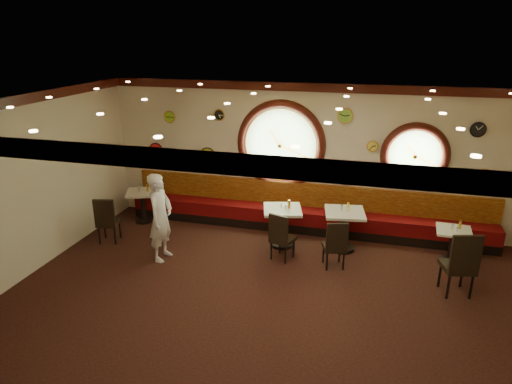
# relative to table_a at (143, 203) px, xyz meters

# --- Properties ---
(floor) EXTENTS (9.00, 6.00, 0.00)m
(floor) POSITION_rel_table_a_xyz_m (3.67, -2.24, -0.47)
(floor) COLOR black
(floor) RESTS_ON ground
(ceiling) EXTENTS (9.00, 6.00, 0.02)m
(ceiling) POSITION_rel_table_a_xyz_m (3.67, -2.24, 2.73)
(ceiling) COLOR gold
(ceiling) RESTS_ON wall_back
(wall_back) EXTENTS (9.00, 0.02, 3.20)m
(wall_back) POSITION_rel_table_a_xyz_m (3.67, 0.76, 1.13)
(wall_back) COLOR beige
(wall_back) RESTS_ON floor
(wall_front) EXTENTS (9.00, 0.02, 3.20)m
(wall_front) POSITION_rel_table_a_xyz_m (3.67, -5.24, 1.13)
(wall_front) COLOR beige
(wall_front) RESTS_ON floor
(wall_left) EXTENTS (0.02, 6.00, 3.20)m
(wall_left) POSITION_rel_table_a_xyz_m (-0.83, -2.24, 1.13)
(wall_left) COLOR beige
(wall_left) RESTS_ON floor
(molding_back) EXTENTS (9.00, 0.10, 0.18)m
(molding_back) POSITION_rel_table_a_xyz_m (3.67, 0.71, 2.64)
(molding_back) COLOR #3A100A
(molding_back) RESTS_ON wall_back
(molding_front) EXTENTS (9.00, 0.10, 0.18)m
(molding_front) POSITION_rel_table_a_xyz_m (3.67, -5.19, 2.64)
(molding_front) COLOR #3A100A
(molding_front) RESTS_ON wall_back
(molding_left) EXTENTS (0.10, 6.00, 0.18)m
(molding_left) POSITION_rel_table_a_xyz_m (-0.78, -2.24, 2.64)
(molding_left) COLOR #3A100A
(molding_left) RESTS_ON wall_back
(banquette_base) EXTENTS (8.00, 0.55, 0.20)m
(banquette_base) POSITION_rel_table_a_xyz_m (3.67, 0.48, -0.37)
(banquette_base) COLOR black
(banquette_base) RESTS_ON floor
(banquette_seat) EXTENTS (8.00, 0.55, 0.30)m
(banquette_seat) POSITION_rel_table_a_xyz_m (3.67, 0.48, -0.12)
(banquette_seat) COLOR #57070A
(banquette_seat) RESTS_ON banquette_base
(banquette_back) EXTENTS (8.00, 0.10, 0.55)m
(banquette_back) POSITION_rel_table_a_xyz_m (3.67, 0.70, 0.28)
(banquette_back) COLOR #641307
(banquette_back) RESTS_ON wall_back
(porthole_left_glass) EXTENTS (1.66, 0.02, 1.66)m
(porthole_left_glass) POSITION_rel_table_a_xyz_m (3.07, 0.75, 1.38)
(porthole_left_glass) COLOR #85AF69
(porthole_left_glass) RESTS_ON wall_back
(porthole_left_frame) EXTENTS (1.98, 0.18, 1.98)m
(porthole_left_frame) POSITION_rel_table_a_xyz_m (3.07, 0.74, 1.38)
(porthole_left_frame) COLOR #3A100A
(porthole_left_frame) RESTS_ON wall_back
(porthole_left_ring) EXTENTS (1.61, 0.03, 1.61)m
(porthole_left_ring) POSITION_rel_table_a_xyz_m (3.07, 0.71, 1.38)
(porthole_left_ring) COLOR gold
(porthole_left_ring) RESTS_ON wall_back
(porthole_right_glass) EXTENTS (1.10, 0.02, 1.10)m
(porthole_right_glass) POSITION_rel_table_a_xyz_m (5.87, 0.75, 1.33)
(porthole_right_glass) COLOR #85AF69
(porthole_right_glass) RESTS_ON wall_back
(porthole_right_frame) EXTENTS (1.38, 0.18, 1.38)m
(porthole_right_frame) POSITION_rel_table_a_xyz_m (5.87, 0.74, 1.33)
(porthole_right_frame) COLOR #3A100A
(porthole_right_frame) RESTS_ON wall_back
(porthole_right_ring) EXTENTS (1.09, 0.03, 1.09)m
(porthole_right_ring) POSITION_rel_table_a_xyz_m (5.87, 0.71, 1.33)
(porthole_right_ring) COLOR gold
(porthole_right_ring) RESTS_ON wall_back
(wall_clock_0) EXTENTS (0.24, 0.03, 0.24)m
(wall_clock_0) POSITION_rel_table_a_xyz_m (4.52, 0.72, 0.73)
(wall_clock_0) COLOR red
(wall_clock_0) RESTS_ON wall_back
(wall_clock_1) EXTENTS (0.34, 0.03, 0.34)m
(wall_clock_1) POSITION_rel_table_a_xyz_m (7.22, 0.72, 0.98)
(wall_clock_1) COLOR silver
(wall_clock_1) RESTS_ON wall_back
(wall_clock_2) EXTENTS (0.32, 0.03, 0.32)m
(wall_clock_2) POSITION_rel_table_a_xyz_m (0.07, 0.72, 1.08)
(wall_clock_2) COLOR red
(wall_clock_2) RESTS_ON wall_back
(wall_clock_3) EXTENTS (0.36, 0.03, 0.36)m
(wall_clock_3) POSITION_rel_table_a_xyz_m (1.37, 0.72, 1.03)
(wall_clock_3) COLOR gold
(wall_clock_3) RESTS_ON wall_back
(wall_clock_4) EXTENTS (0.24, 0.03, 0.24)m
(wall_clock_4) POSITION_rel_table_a_xyz_m (1.67, 0.72, 1.98)
(wall_clock_4) COLOR black
(wall_clock_4) RESTS_ON wall_back
(wall_clock_5) EXTENTS (0.26, 0.03, 0.26)m
(wall_clock_5) POSITION_rel_table_a_xyz_m (0.47, 0.72, 1.88)
(wall_clock_5) COLOR #8CCC28
(wall_clock_5) RESTS_ON wall_back
(wall_clock_6) EXTENTS (0.22, 0.03, 0.22)m
(wall_clock_6) POSITION_rel_table_a_xyz_m (5.02, 0.72, 1.48)
(wall_clock_6) COLOR #F9EA53
(wall_clock_6) RESTS_ON wall_back
(wall_clock_7) EXTENTS (0.30, 0.03, 0.30)m
(wall_clock_7) POSITION_rel_table_a_xyz_m (4.42, 0.72, 2.08)
(wall_clock_7) COLOR #8CD342
(wall_clock_7) RESTS_ON wall_back
(wall_clock_8) EXTENTS (0.20, 0.03, 0.20)m
(wall_clock_8) POSITION_rel_table_a_xyz_m (1.77, 0.72, 0.73)
(wall_clock_8) COLOR white
(wall_clock_8) RESTS_ON wall_back
(wall_clock_9) EXTENTS (0.28, 0.03, 0.28)m
(wall_clock_9) POSITION_rel_table_a_xyz_m (6.97, 0.72, 1.93)
(wall_clock_9) COLOR black
(wall_clock_9) RESTS_ON wall_back
(table_a) EXTENTS (0.88, 0.88, 0.74)m
(table_a) POSITION_rel_table_a_xyz_m (0.00, 0.00, 0.00)
(table_a) COLOR black
(table_a) RESTS_ON floor
(table_b) EXTENTS (0.92, 0.92, 0.82)m
(table_b) POSITION_rel_table_a_xyz_m (3.37, -0.42, 0.05)
(table_b) COLOR black
(table_b) RESTS_ON floor
(table_c) EXTENTS (0.87, 0.87, 0.84)m
(table_c) POSITION_rel_table_a_xyz_m (4.61, -0.29, 0.06)
(table_c) COLOR black
(table_c) RESTS_ON floor
(table_d) EXTENTS (0.66, 0.66, 0.68)m
(table_d) POSITION_rel_table_a_xyz_m (6.64, -0.30, -0.04)
(table_d) COLOR black
(table_d) RESTS_ON floor
(chair_a) EXTENTS (0.50, 0.50, 0.62)m
(chair_a) POSITION_rel_table_a_xyz_m (-0.16, -1.22, 0.10)
(chair_a) COLOR black
(chair_a) RESTS_ON floor
(chair_b) EXTENTS (0.51, 0.51, 0.60)m
(chair_b) POSITION_rel_table_a_xyz_m (3.47, -1.05, 0.08)
(chair_b) COLOR black
(chair_b) RESTS_ON floor
(chair_c) EXTENTS (0.50, 0.50, 0.59)m
(chair_c) POSITION_rel_table_a_xyz_m (4.52, -1.11, 0.08)
(chair_c) COLOR black
(chair_c) RESTS_ON floor
(chair_d) EXTENTS (0.59, 0.59, 0.72)m
(chair_d) POSITION_rel_table_a_xyz_m (6.60, -1.53, 0.20)
(chair_d) COLOR black
(chair_d) RESTS_ON floor
(condiment_a_salt) EXTENTS (0.04, 0.04, 0.11)m
(condiment_a_salt) POSITION_rel_table_a_xyz_m (-0.11, 0.10, 0.33)
(condiment_a_salt) COLOR silver
(condiment_a_salt) RESTS_ON table_a
(condiment_b_salt) EXTENTS (0.03, 0.03, 0.09)m
(condiment_b_salt) POSITION_rel_table_a_xyz_m (3.34, -0.38, 0.40)
(condiment_b_salt) COLOR silver
(condiment_b_salt) RESTS_ON table_b
(condiment_c_salt) EXTENTS (0.04, 0.04, 0.11)m
(condiment_c_salt) POSITION_rel_table_a_xyz_m (4.54, -0.25, 0.43)
(condiment_c_salt) COLOR silver
(condiment_c_salt) RESTS_ON table_c
(condiment_d_salt) EXTENTS (0.04, 0.04, 0.11)m
(condiment_d_salt) POSITION_rel_table_a_xyz_m (6.61, -0.27, 0.27)
(condiment_d_salt) COLOR silver
(condiment_d_salt) RESTS_ON table_d
(condiment_a_pepper) EXTENTS (0.04, 0.04, 0.10)m
(condiment_a_pepper) POSITION_rel_table_a_xyz_m (-0.04, -0.06, 0.32)
(condiment_a_pepper) COLOR silver
(condiment_a_pepper) RESTS_ON table_a
(condiment_b_pepper) EXTENTS (0.03, 0.03, 0.10)m
(condiment_b_pepper) POSITION_rel_table_a_xyz_m (3.44, -0.44, 0.40)
(condiment_b_pepper) COLOR silver
(condiment_b_pepper) RESTS_ON table_b
(condiment_c_pepper) EXTENTS (0.03, 0.03, 0.09)m
(condiment_c_pepper) POSITION_rel_table_a_xyz_m (4.64, -0.28, 0.42)
(condiment_c_pepper) COLOR silver
(condiment_c_pepper) RESTS_ON table_c
(condiment_d_pepper) EXTENTS (0.03, 0.03, 0.09)m
(condiment_d_pepper) POSITION_rel_table_a_xyz_m (6.68, -0.38, 0.26)
(condiment_d_pepper) COLOR silver
(condiment_d_pepper) RESTS_ON table_d
(condiment_a_bottle) EXTENTS (0.05, 0.05, 0.16)m
(condiment_a_bottle) POSITION_rel_table_a_xyz_m (0.13, 0.04, 0.35)
(condiment_a_bottle) COLOR gold
(condiment_a_bottle) RESTS_ON table_a
(condiment_b_bottle) EXTENTS (0.05, 0.05, 0.17)m
(condiment_b_bottle) POSITION_rel_table_a_xyz_m (3.50, -0.37, 0.44)
(condiment_b_bottle) COLOR #C98A2F
(condiment_b_bottle) RESTS_ON table_b
(condiment_c_bottle) EXTENTS (0.05, 0.05, 0.17)m
(condiment_c_bottle) POSITION_rel_table_a_xyz_m (4.66, -0.23, 0.46)
(condiment_c_bottle) COLOR yellow
(condiment_c_bottle) RESTS_ON table_c
(condiment_d_bottle) EXTENTS (0.05, 0.05, 0.18)m
(condiment_d_bottle) POSITION_rel_table_a_xyz_m (6.75, -0.21, 0.30)
(condiment_d_bottle) COLOR gold
(condiment_d_bottle) RESTS_ON table_d
(waiter) EXTENTS (0.44, 0.65, 1.72)m
(waiter) POSITION_rel_table_a_xyz_m (1.24, -1.56, 0.40)
(waiter) COLOR white
(waiter) RESTS_ON floor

